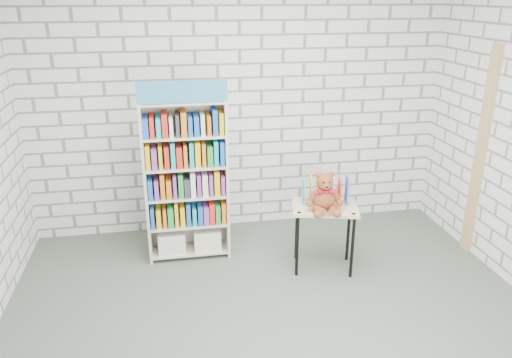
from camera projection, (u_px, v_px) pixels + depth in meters
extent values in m
plane|color=#495548|center=(279.00, 328.00, 4.02)|extent=(4.50, 4.50, 0.00)
cube|color=silver|center=(240.00, 105.00, 5.36)|extent=(4.50, 0.02, 2.80)
cube|color=silver|center=(415.00, 353.00, 1.68)|extent=(4.50, 0.02, 2.80)
cube|color=beige|center=(146.00, 184.00, 4.81)|extent=(0.03, 0.31, 1.61)
cube|color=beige|center=(226.00, 179.00, 4.93)|extent=(0.03, 0.31, 1.61)
cube|color=beige|center=(186.00, 176.00, 5.00)|extent=(0.80, 0.02, 1.61)
cube|color=teal|center=(182.00, 92.00, 4.42)|extent=(0.80, 0.02, 0.20)
cube|color=beige|center=(190.00, 249.00, 5.13)|extent=(0.75, 0.29, 0.02)
cube|color=beige|center=(189.00, 223.00, 5.03)|extent=(0.75, 0.29, 0.02)
cube|color=beige|center=(187.00, 195.00, 4.92)|extent=(0.75, 0.29, 0.02)
cube|color=beige|center=(186.00, 166.00, 4.81)|extent=(0.75, 0.29, 0.02)
cube|color=beige|center=(184.00, 135.00, 4.71)|extent=(0.75, 0.29, 0.02)
cube|color=beige|center=(182.00, 102.00, 4.59)|extent=(0.75, 0.29, 0.02)
cube|color=silver|center=(172.00, 240.00, 5.06)|extent=(0.27, 0.25, 0.21)
cube|color=silver|center=(207.00, 238.00, 5.12)|extent=(0.27, 0.25, 0.21)
cube|color=purple|center=(188.00, 212.00, 4.98)|extent=(0.75, 0.25, 0.21)
cube|color=#333338|center=(187.00, 184.00, 4.87)|extent=(0.75, 0.25, 0.21)
cube|color=red|center=(185.00, 154.00, 4.76)|extent=(0.75, 0.25, 0.21)
cube|color=yellow|center=(183.00, 123.00, 4.66)|extent=(0.75, 0.25, 0.21)
cube|color=#D1B47D|center=(325.00, 208.00, 4.69)|extent=(0.69, 0.55, 0.03)
cylinder|color=black|center=(297.00, 246.00, 4.66)|extent=(0.03, 0.03, 0.62)
cylinder|color=black|center=(297.00, 230.00, 4.97)|extent=(0.03, 0.03, 0.62)
cylinder|color=black|center=(352.00, 247.00, 4.63)|extent=(0.03, 0.03, 0.62)
cylinder|color=black|center=(348.00, 232.00, 4.94)|extent=(0.03, 0.03, 0.62)
cylinder|color=black|center=(299.00, 213.00, 4.55)|extent=(0.04, 0.04, 0.01)
cylinder|color=black|center=(354.00, 214.00, 4.52)|extent=(0.04, 0.04, 0.01)
cube|color=teal|center=(303.00, 190.00, 4.74)|extent=(0.06, 0.18, 0.25)
cube|color=yellow|center=(311.00, 190.00, 4.74)|extent=(0.06, 0.18, 0.25)
cube|color=yellow|center=(318.00, 190.00, 4.73)|extent=(0.06, 0.18, 0.25)
cube|color=black|center=(325.00, 190.00, 4.73)|extent=(0.06, 0.18, 0.25)
cube|color=white|center=(332.00, 190.00, 4.72)|extent=(0.06, 0.18, 0.25)
cube|color=red|center=(340.00, 190.00, 4.72)|extent=(0.06, 0.18, 0.25)
cube|color=blue|center=(347.00, 190.00, 4.72)|extent=(0.06, 0.18, 0.25)
ellipsoid|color=brown|center=(324.00, 199.00, 4.57)|extent=(0.22, 0.19, 0.22)
sphere|color=brown|center=(325.00, 182.00, 4.51)|extent=(0.16, 0.16, 0.16)
sphere|color=brown|center=(319.00, 175.00, 4.50)|extent=(0.06, 0.06, 0.06)
sphere|color=brown|center=(331.00, 175.00, 4.51)|extent=(0.06, 0.06, 0.06)
sphere|color=brown|center=(326.00, 187.00, 4.46)|extent=(0.06, 0.06, 0.06)
sphere|color=black|center=(323.00, 182.00, 4.44)|extent=(0.02, 0.02, 0.02)
sphere|color=black|center=(329.00, 182.00, 4.45)|extent=(0.02, 0.02, 0.02)
sphere|color=black|center=(327.00, 187.00, 4.43)|extent=(0.02, 0.02, 0.02)
cylinder|color=brown|center=(313.00, 197.00, 4.54)|extent=(0.11, 0.10, 0.15)
cylinder|color=brown|center=(336.00, 196.00, 4.55)|extent=(0.11, 0.09, 0.15)
sphere|color=brown|center=(309.00, 204.00, 4.54)|extent=(0.06, 0.06, 0.06)
sphere|color=brown|center=(340.00, 203.00, 4.56)|extent=(0.06, 0.06, 0.06)
cylinder|color=brown|center=(319.00, 210.00, 4.49)|extent=(0.10, 0.17, 0.09)
cylinder|color=brown|center=(333.00, 210.00, 4.50)|extent=(0.13, 0.18, 0.09)
sphere|color=brown|center=(318.00, 214.00, 4.42)|extent=(0.07, 0.07, 0.07)
sphere|color=brown|center=(337.00, 214.00, 4.44)|extent=(0.07, 0.07, 0.07)
cone|color=#B70B32|center=(322.00, 192.00, 4.48)|extent=(0.07, 0.06, 0.06)
cone|color=#B70B32|center=(330.00, 192.00, 4.48)|extent=(0.07, 0.06, 0.06)
sphere|color=#B70B32|center=(326.00, 192.00, 4.48)|extent=(0.03, 0.03, 0.03)
cube|color=tan|center=(480.00, 154.00, 4.89)|extent=(0.05, 0.12, 2.10)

